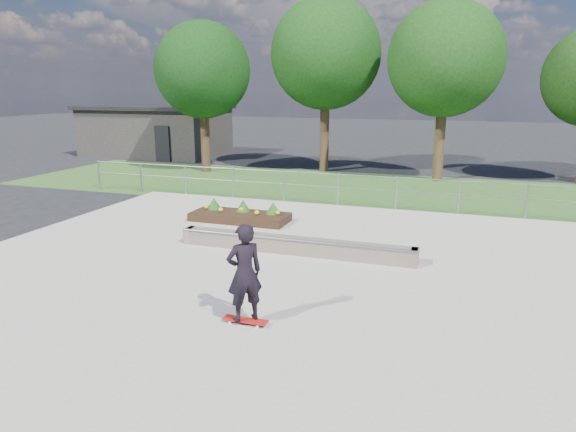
% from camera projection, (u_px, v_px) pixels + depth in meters
% --- Properties ---
extents(ground, '(120.00, 120.00, 0.00)m').
position_uv_depth(ground, '(257.00, 281.00, 11.08)').
color(ground, black).
rests_on(ground, ground).
extents(grass_verge, '(30.00, 8.00, 0.02)m').
position_uv_depth(grass_verge, '(357.00, 189.00, 21.18)').
color(grass_verge, '#2E5421').
rests_on(grass_verge, ground).
extents(concrete_slab, '(15.00, 15.00, 0.06)m').
position_uv_depth(concrete_slab, '(257.00, 279.00, 11.07)').
color(concrete_slab, '#A8A295').
rests_on(concrete_slab, ground).
extents(fence, '(20.06, 0.06, 1.20)m').
position_uv_depth(fence, '(338.00, 185.00, 17.78)').
color(fence, '#999CA1').
rests_on(fence, ground).
extents(building, '(8.40, 5.40, 3.00)m').
position_uv_depth(building, '(156.00, 130.00, 31.61)').
color(building, '#2B2826').
rests_on(building, ground).
extents(tree_far_left, '(4.55, 4.55, 7.15)m').
position_uv_depth(tree_far_left, '(203.00, 70.00, 24.34)').
color(tree_far_left, '#352215').
rests_on(tree_far_left, ground).
extents(tree_mid_left, '(5.25, 5.25, 8.25)m').
position_uv_depth(tree_mid_left, '(326.00, 54.00, 24.28)').
color(tree_mid_left, '#362115').
rests_on(tree_mid_left, ground).
extents(tree_mid_right, '(4.90, 4.90, 7.70)m').
position_uv_depth(tree_mid_right, '(445.00, 59.00, 21.73)').
color(tree_mid_right, '#382816').
rests_on(tree_mid_right, ground).
extents(grind_ledge, '(6.00, 0.44, 0.43)m').
position_uv_depth(grind_ledge, '(294.00, 245.00, 12.67)').
color(grind_ledge, brown).
rests_on(grind_ledge, concrete_slab).
extents(planter_bed, '(3.00, 1.20, 0.61)m').
position_uv_depth(planter_bed, '(241.00, 215.00, 15.83)').
color(planter_bed, black).
rests_on(planter_bed, concrete_slab).
extents(skateboarder, '(0.80, 0.73, 1.80)m').
position_uv_depth(skateboarder, '(244.00, 273.00, 8.68)').
color(skateboarder, silver).
rests_on(skateboarder, concrete_slab).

